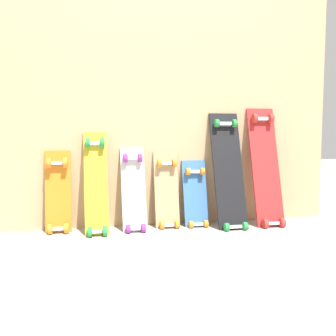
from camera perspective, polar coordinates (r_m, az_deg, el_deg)
The scene contains 9 objects.
ground_plane at distance 2.96m, azimuth -0.29°, elevation -8.40°, with size 12.00×12.00×0.00m, color #B2AAA0.
plywood_wall_panel at distance 2.95m, azimuth -0.58°, elevation 8.88°, with size 2.63×0.04×1.77m, color tan.
skateboard_orange at distance 2.84m, azimuth -15.76°, elevation -3.92°, with size 0.18×0.17×0.63m.
skateboard_yellow at distance 2.75m, azimuth -10.47°, elevation -2.75°, with size 0.16×0.30×0.76m.
skateboard_white at distance 2.81m, azimuth -5.03°, elevation -3.71°, with size 0.17×0.25×0.66m.
skateboard_natural at distance 2.89m, azimuth -0.10°, elevation -3.84°, with size 0.18×0.18×0.62m.
skateboard_blue at distance 2.94m, azimuth 4.05°, elevation -4.39°, with size 0.18×0.19×0.56m.
skateboard_black at distance 2.92m, azimuth 8.87°, elevation -0.95°, with size 0.22×0.34×0.91m.
skateboard_red at distance 3.05m, azimuth 14.12°, elevation -0.34°, with size 0.22×0.32×0.95m.
Camera 1 is at (-0.59, -2.81, 0.70)m, focal length 41.71 mm.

